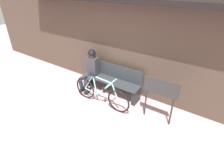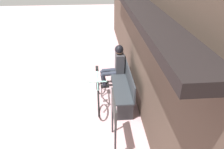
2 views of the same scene
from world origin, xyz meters
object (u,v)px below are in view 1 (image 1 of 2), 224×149
park_bench_near (112,80)px  person_seated (91,67)px  bicycle (101,93)px  signboard (160,91)px

park_bench_near → person_seated: bearing=-169.9°
bicycle → signboard: size_ratio=1.58×
bicycle → park_bench_near: bearing=98.1°
bicycle → person_seated: bearing=145.3°
park_bench_near → person_seated: (-0.65, -0.12, 0.29)m
bicycle → signboard: signboard is taller
signboard → person_seated: bearing=173.3°
bicycle → signboard: (1.42, 0.26, 0.43)m
bicycle → signboard: bearing=10.5°
park_bench_near → bicycle: bicycle is taller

